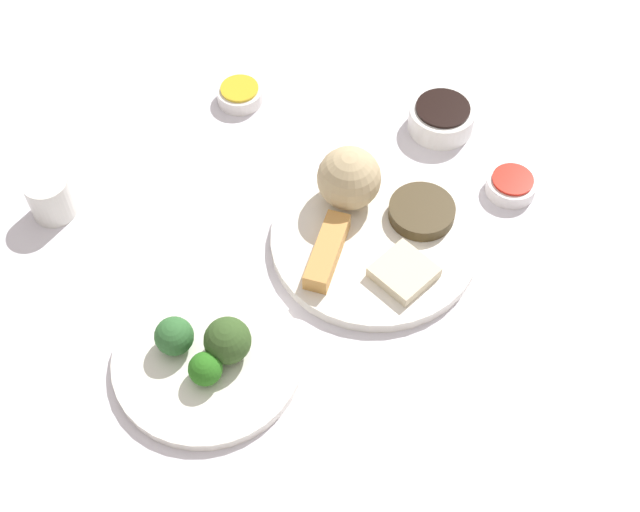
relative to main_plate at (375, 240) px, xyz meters
name	(u,v)px	position (x,y,z in m)	size (l,w,h in m)	color
tabletop	(336,238)	(-0.03, 0.04, -0.02)	(2.20, 2.20, 0.02)	white
main_plate	(375,240)	(0.00, 0.00, 0.00)	(0.26, 0.26, 0.02)	white
rice_scoop	(349,178)	(0.01, 0.07, 0.05)	(0.08, 0.08, 0.08)	tan
spring_roll	(327,251)	(-0.07, 0.01, 0.02)	(0.11, 0.03, 0.02)	#D29448
crab_rangoon_wonton	(404,272)	(-0.01, -0.07, 0.02)	(0.07, 0.07, 0.02)	beige
stir_fry_heap	(422,211)	(0.07, -0.01, 0.02)	(0.09, 0.09, 0.02)	#44371E
broccoli_plate	(208,359)	(-0.26, 0.00, 0.00)	(0.22, 0.22, 0.01)	white
broccoli_floret_0	(228,341)	(-0.24, -0.02, 0.03)	(0.05, 0.05, 0.05)	#375726
broccoli_floret_1	(174,336)	(-0.28, 0.03, 0.03)	(0.05, 0.05, 0.05)	#336C34
broccoli_floret_2	(205,369)	(-0.28, -0.02, 0.03)	(0.04, 0.04, 0.04)	#2B731D
soy_sauce_bowl	(441,118)	(0.21, 0.09, 0.01)	(0.09, 0.09, 0.04)	white
soy_sauce_bowl_liquid	(443,108)	(0.21, 0.09, 0.03)	(0.08, 0.08, 0.00)	black
sauce_ramekin_hot_mustard	(240,95)	(0.03, 0.32, 0.00)	(0.07, 0.07, 0.02)	white
sauce_ramekin_hot_mustard_liquid	(239,88)	(0.03, 0.32, 0.01)	(0.05, 0.05, 0.00)	yellow
sauce_ramekin_sweet_and_sour	(511,185)	(0.20, -0.05, 0.00)	(0.07, 0.07, 0.02)	white
sauce_ramekin_sweet_and_sour_liquid	(513,179)	(0.20, -0.05, 0.01)	(0.05, 0.05, 0.00)	red
teacup	(50,197)	(-0.29, 0.31, 0.02)	(0.06, 0.06, 0.06)	white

